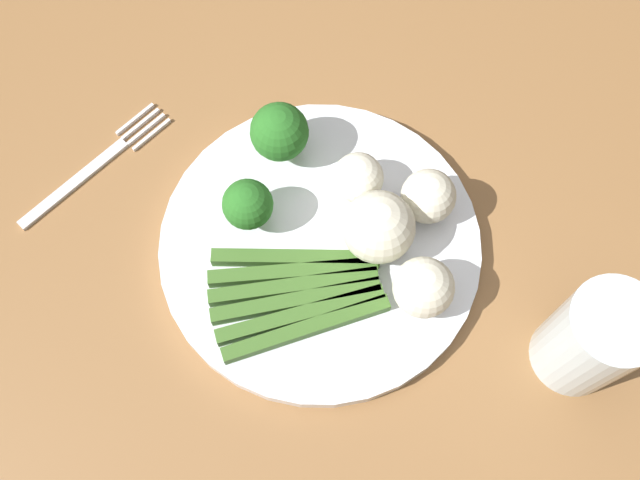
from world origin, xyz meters
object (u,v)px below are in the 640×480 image
object	(u,v)px
plate	(320,245)
water_glass	(592,339)
cauliflower_mid	(428,196)
broccoli_front	(279,133)
cauliflower_back	(423,287)
dining_table	(279,220)
cauliflower_back_right	(358,178)
fork	(96,165)
asparagus_bundle	(297,293)
broccoli_near_center	(248,205)
cauliflower_front_left	(379,227)

from	to	relation	value
plate	water_glass	size ratio (longest dim) A/B	2.59
cauliflower_mid	water_glass	bearing A→B (deg)	-7.58
broccoli_front	cauliflower_back	size ratio (longest dim) A/B	1.25
dining_table	broccoli_front	bearing A→B (deg)	109.67
cauliflower_back_right	water_glass	world-z (taller)	water_glass
fork	water_glass	distance (m)	0.45
dining_table	fork	distance (m)	0.19
plate	asparagus_bundle	world-z (taller)	asparagus_bundle
cauliflower_back	broccoli_front	bearing A→B (deg)	171.07
dining_table	water_glass	size ratio (longest dim) A/B	11.98
plate	fork	size ratio (longest dim) A/B	1.67
plate	cauliflower_back	distance (m)	0.10
dining_table	cauliflower_back_right	xyz separation A→B (m)	(0.07, 0.04, 0.13)
broccoli_near_center	cauliflower_mid	world-z (taller)	broccoli_near_center
dining_table	cauliflower_front_left	distance (m)	0.18
dining_table	cauliflower_back_right	size ratio (longest dim) A/B	29.13
plate	cauliflower_back	xyz separation A→B (m)	(0.10, 0.02, 0.03)
asparagus_bundle	cauliflower_back	xyz separation A→B (m)	(0.08, 0.06, 0.02)
broccoli_near_center	cauliflower_back_right	world-z (taller)	broccoli_near_center
cauliflower_back_right	fork	size ratio (longest dim) A/B	0.27
broccoli_front	cauliflower_back	world-z (taller)	broccoli_front
plate	cauliflower_back_right	size ratio (longest dim) A/B	6.29
cauliflower_back_right	cauliflower_front_left	world-z (taller)	cauliflower_front_left
asparagus_bundle	fork	distance (m)	0.23
dining_table	asparagus_bundle	bearing A→B (deg)	-38.30
dining_table	asparagus_bundle	xyz separation A→B (m)	(0.09, -0.07, 0.11)
cauliflower_back_right	cauliflower_back	distance (m)	0.11
broccoli_front	fork	size ratio (longest dim) A/B	0.38
plate	broccoli_near_center	bearing A→B (deg)	-159.28
cauliflower_mid	water_glass	distance (m)	0.17
plate	cauliflower_mid	distance (m)	0.10
plate	cauliflower_back_right	distance (m)	0.07
cauliflower_back	fork	bearing A→B (deg)	-164.11
cauliflower_front_left	water_glass	distance (m)	0.19
cauliflower_back_right	fork	world-z (taller)	cauliflower_back_right
cauliflower_mid	cauliflower_back_right	bearing A→B (deg)	-157.05
water_glass	cauliflower_back_right	bearing A→B (deg)	-179.65
water_glass	cauliflower_front_left	bearing A→B (deg)	-170.90
cauliflower_front_left	fork	bearing A→B (deg)	-157.35
plate	cauliflower_mid	world-z (taller)	cauliflower_mid
fork	water_glass	world-z (taller)	water_glass
dining_table	broccoli_near_center	distance (m)	0.15
broccoli_near_center	plate	bearing A→B (deg)	20.72
asparagus_bundle	cauliflower_back	world-z (taller)	cauliflower_back
dining_table	plate	world-z (taller)	plate
dining_table	asparagus_bundle	size ratio (longest dim) A/B	8.35
broccoli_near_center	broccoli_front	size ratio (longest dim) A/B	0.84
water_glass	plate	bearing A→B (deg)	-164.44
plate	water_glass	bearing A→B (deg)	15.56
dining_table	cauliflower_back	size ratio (longest dim) A/B	25.56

